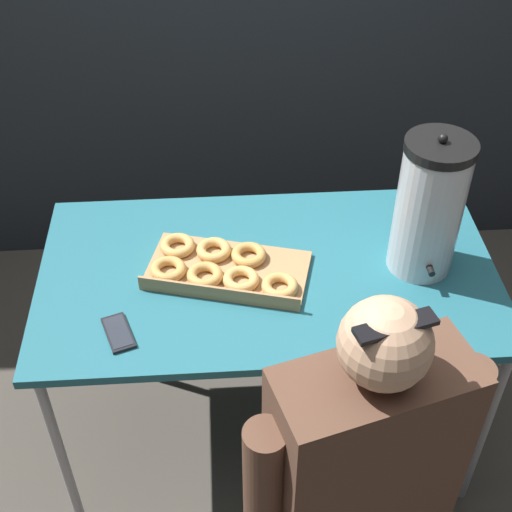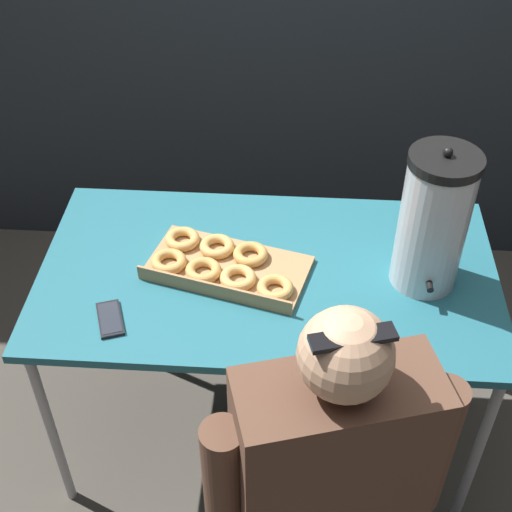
% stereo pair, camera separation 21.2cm
% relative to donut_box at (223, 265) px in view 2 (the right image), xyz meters
% --- Properties ---
extents(ground_plane, '(12.00, 12.00, 0.00)m').
position_rel_donut_box_xyz_m(ground_plane, '(0.14, 0.01, -0.80)').
color(ground_plane, '#4C473F').
extents(folding_table, '(1.39, 0.77, 0.78)m').
position_rel_donut_box_xyz_m(folding_table, '(0.14, 0.01, -0.07)').
color(folding_table, '#236675').
rests_on(folding_table, ground).
extents(donut_box, '(0.53, 0.37, 0.05)m').
position_rel_donut_box_xyz_m(donut_box, '(0.00, 0.00, 0.00)').
color(donut_box, tan).
rests_on(donut_box, folding_table).
extents(coffee_urn, '(0.20, 0.23, 0.46)m').
position_rel_donut_box_xyz_m(coffee_urn, '(0.60, 0.00, 0.20)').
color(coffee_urn, silver).
rests_on(coffee_urn, folding_table).
extents(cell_phone, '(0.11, 0.15, 0.01)m').
position_rel_donut_box_xyz_m(cell_phone, '(-0.30, -0.23, -0.02)').
color(cell_phone, black).
rests_on(cell_phone, folding_table).
extents(person_seated, '(0.60, 0.35, 1.24)m').
position_rel_donut_box_xyz_m(person_seated, '(0.33, -0.63, -0.22)').
color(person_seated, '#33332D').
rests_on(person_seated, ground).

